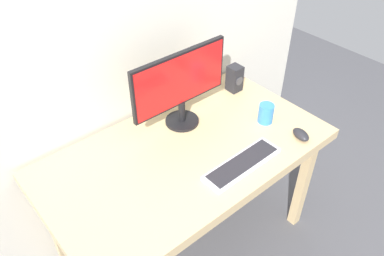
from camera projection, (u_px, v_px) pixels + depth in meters
ground_plane at (187, 242)px, 2.39m from camera, size 6.00×6.00×0.00m
desk at (186, 161)px, 1.94m from camera, size 1.43×0.80×0.78m
monitor at (180, 84)px, 1.92m from camera, size 0.56×0.18×0.41m
keyboard_primary at (242, 164)px, 1.81m from camera, size 0.42×0.13×0.02m
mouse at (301, 135)px, 1.95m from camera, size 0.08×0.12×0.04m
speaker_right at (235, 78)px, 2.26m from camera, size 0.07×0.08×0.16m
coffee_mug at (266, 113)px, 2.04m from camera, size 0.08×0.08×0.11m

